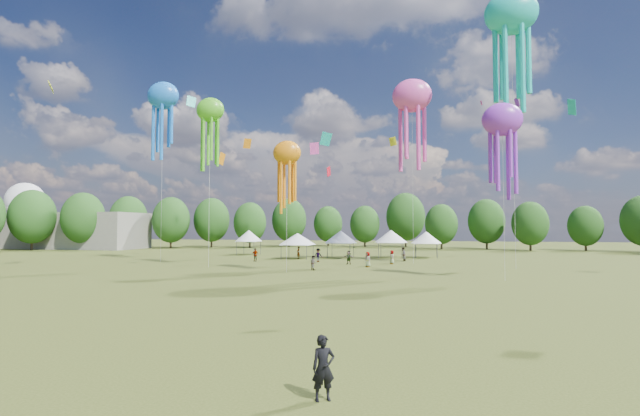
# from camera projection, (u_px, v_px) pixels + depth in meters

# --- Properties ---
(ground) EXTENTS (300.00, 300.00, 0.00)m
(ground) POSITION_uv_depth(u_px,v_px,m) (143.00, 355.00, 16.49)
(ground) COLOR #384416
(ground) RESTS_ON ground
(observer_main) EXTENTS (0.75, 0.66, 1.74)m
(observer_main) POSITION_uv_depth(u_px,v_px,m) (323.00, 368.00, 12.18)
(observer_main) COLOR black
(observer_main) RESTS_ON ground
(spectator_near) EXTENTS (0.98, 0.97, 1.60)m
(spectator_near) POSITION_uv_depth(u_px,v_px,m) (313.00, 263.00, 49.76)
(spectator_near) COLOR gray
(spectator_near) RESTS_ON ground
(spectators_far) EXTENTS (21.11, 12.79, 1.92)m
(spectators_far) POSITION_uv_depth(u_px,v_px,m) (344.00, 256.00, 60.47)
(spectators_far) COLOR gray
(spectators_far) RESTS_ON ground
(festival_tents) EXTENTS (34.67, 12.59, 4.33)m
(festival_tents) POSITION_uv_depth(u_px,v_px,m) (339.00, 237.00, 71.48)
(festival_tents) COLOR #47474C
(festival_tents) RESTS_ON ground
(show_kites) EXTENTS (50.70, 20.83, 32.28)m
(show_kites) POSITION_uv_depth(u_px,v_px,m) (387.00, 91.00, 54.86)
(show_kites) COLOR #4FC921
(show_kites) RESTS_ON ground
(small_kites) EXTENTS (80.30, 54.04, 45.89)m
(small_kites) POSITION_uv_depth(u_px,v_px,m) (326.00, 36.00, 58.57)
(small_kites) COLOR #4FC921
(small_kites) RESTS_ON ground
(treeline) EXTENTS (201.57, 95.24, 13.43)m
(treeline) POSITION_uv_depth(u_px,v_px,m) (344.00, 217.00, 78.43)
(treeline) COLOR #38281C
(treeline) RESTS_ON ground
(hangar) EXTENTS (40.00, 12.00, 8.00)m
(hangar) POSITION_uv_depth(u_px,v_px,m) (59.00, 231.00, 103.30)
(hangar) COLOR gray
(hangar) RESTS_ON ground
(radome) EXTENTS (9.00, 9.00, 16.00)m
(radome) POSITION_uv_depth(u_px,v_px,m) (25.00, 207.00, 113.10)
(radome) COLOR white
(radome) RESTS_ON ground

